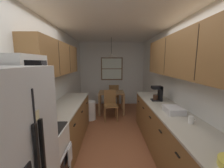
{
  "coord_description": "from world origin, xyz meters",
  "views": [
    {
      "loc": [
        -0.09,
        -2.21,
        1.76
      ],
      "look_at": [
        -0.03,
        1.42,
        1.19
      ],
      "focal_mm": 22.65,
      "sensor_mm": 36.0,
      "label": 1
    }
  ],
  "objects_px": {
    "dish_rack": "(173,110)",
    "table_serving_bowl": "(111,91)",
    "coffee_maker": "(158,93)",
    "mug_by_coffeemaker": "(191,120)",
    "dining_chair_far": "(114,95)",
    "trash_bin": "(90,110)",
    "microwave_over_range": "(20,70)",
    "stove_range": "(39,165)",
    "storage_canister": "(51,113)",
    "dining_table": "(111,96)",
    "dining_chair_near": "(110,103)"
  },
  "relations": [
    {
      "from": "dish_rack",
      "to": "dining_chair_far",
      "type": "bearing_deg",
      "value": 107.19
    },
    {
      "from": "dish_rack",
      "to": "dining_table",
      "type": "bearing_deg",
      "value": 112.64
    },
    {
      "from": "dining_chair_near",
      "to": "table_serving_bowl",
      "type": "relative_size",
      "value": 4.82
    },
    {
      "from": "microwave_over_range",
      "to": "storage_canister",
      "type": "xyz_separation_m",
      "value": [
        0.11,
        0.46,
        -0.67
      ]
    },
    {
      "from": "coffee_maker",
      "to": "storage_canister",
      "type": "bearing_deg",
      "value": -153.78
    },
    {
      "from": "stove_range",
      "to": "dish_rack",
      "type": "distance_m",
      "value": 2.15
    },
    {
      "from": "storage_canister",
      "to": "dish_rack",
      "type": "distance_m",
      "value": 2.01
    },
    {
      "from": "dining_chair_far",
      "to": "trash_bin",
      "type": "bearing_deg",
      "value": -123.09
    },
    {
      "from": "dining_chair_near",
      "to": "microwave_over_range",
      "type": "bearing_deg",
      "value": -111.86
    },
    {
      "from": "stove_range",
      "to": "table_serving_bowl",
      "type": "distance_m",
      "value": 3.26
    },
    {
      "from": "stove_range",
      "to": "dining_chair_far",
      "type": "relative_size",
      "value": 1.22
    },
    {
      "from": "mug_by_coffeemaker",
      "to": "table_serving_bowl",
      "type": "height_order",
      "value": "mug_by_coffeemaker"
    },
    {
      "from": "table_serving_bowl",
      "to": "trash_bin",
      "type": "bearing_deg",
      "value": -139.49
    },
    {
      "from": "dining_chair_near",
      "to": "storage_canister",
      "type": "xyz_separation_m",
      "value": [
        -0.92,
        -2.12,
        0.49
      ]
    },
    {
      "from": "microwave_over_range",
      "to": "trash_bin",
      "type": "height_order",
      "value": "microwave_over_range"
    },
    {
      "from": "mug_by_coffeemaker",
      "to": "microwave_over_range",
      "type": "bearing_deg",
      "value": -173.54
    },
    {
      "from": "dish_rack",
      "to": "table_serving_bowl",
      "type": "bearing_deg",
      "value": 113.07
    },
    {
      "from": "dining_chair_far",
      "to": "trash_bin",
      "type": "distance_m",
      "value": 1.4
    },
    {
      "from": "storage_canister",
      "to": "dining_chair_near",
      "type": "bearing_deg",
      "value": 66.39
    },
    {
      "from": "dining_chair_far",
      "to": "trash_bin",
      "type": "xyz_separation_m",
      "value": [
        -0.76,
        -1.16,
        -0.21
      ]
    },
    {
      "from": "dining_chair_near",
      "to": "coffee_maker",
      "type": "bearing_deg",
      "value": -46.93
    },
    {
      "from": "mug_by_coffeemaker",
      "to": "dish_rack",
      "type": "bearing_deg",
      "value": 97.77
    },
    {
      "from": "trash_bin",
      "to": "table_serving_bowl",
      "type": "relative_size",
      "value": 3.07
    },
    {
      "from": "table_serving_bowl",
      "to": "coffee_maker",
      "type": "bearing_deg",
      "value": -58.33
    },
    {
      "from": "dining_table",
      "to": "table_serving_bowl",
      "type": "distance_m",
      "value": 0.16
    },
    {
      "from": "coffee_maker",
      "to": "mug_by_coffeemaker",
      "type": "relative_size",
      "value": 3.04
    },
    {
      "from": "mug_by_coffeemaker",
      "to": "dish_rack",
      "type": "height_order",
      "value": "mug_by_coffeemaker"
    },
    {
      "from": "stove_range",
      "to": "mug_by_coffeemaker",
      "type": "height_order",
      "value": "stove_range"
    },
    {
      "from": "microwave_over_range",
      "to": "dish_rack",
      "type": "height_order",
      "value": "microwave_over_range"
    },
    {
      "from": "mug_by_coffeemaker",
      "to": "coffee_maker",
      "type": "bearing_deg",
      "value": 93.21
    },
    {
      "from": "dining_chair_far",
      "to": "table_serving_bowl",
      "type": "distance_m",
      "value": 0.66
    },
    {
      "from": "stove_range",
      "to": "microwave_over_range",
      "type": "bearing_deg",
      "value": 179.97
    },
    {
      "from": "stove_range",
      "to": "mug_by_coffeemaker",
      "type": "distance_m",
      "value": 2.12
    },
    {
      "from": "dining_table",
      "to": "coffee_maker",
      "type": "bearing_deg",
      "value": -59.02
    },
    {
      "from": "table_serving_bowl",
      "to": "dining_chair_far",
      "type": "bearing_deg",
      "value": 80.62
    },
    {
      "from": "mug_by_coffeemaker",
      "to": "dish_rack",
      "type": "relative_size",
      "value": 0.32
    },
    {
      "from": "microwave_over_range",
      "to": "mug_by_coffeemaker",
      "type": "height_order",
      "value": "microwave_over_range"
    },
    {
      "from": "stove_range",
      "to": "mug_by_coffeemaker",
      "type": "xyz_separation_m",
      "value": [
        2.05,
        0.25,
        0.48
      ]
    },
    {
      "from": "dining_chair_far",
      "to": "mug_by_coffeemaker",
      "type": "distance_m",
      "value": 3.63
    },
    {
      "from": "dining_chair_far",
      "to": "coffee_maker",
      "type": "bearing_deg",
      "value": -67.69
    },
    {
      "from": "storage_canister",
      "to": "coffee_maker",
      "type": "xyz_separation_m",
      "value": [
        1.99,
        0.98,
        0.08
      ]
    },
    {
      "from": "dining_table",
      "to": "coffee_maker",
      "type": "height_order",
      "value": "coffee_maker"
    },
    {
      "from": "dining_table",
      "to": "trash_bin",
      "type": "distance_m",
      "value": 0.95
    },
    {
      "from": "dining_chair_far",
      "to": "stove_range",
      "type": "bearing_deg",
      "value": -105.82
    },
    {
      "from": "dining_table",
      "to": "coffee_maker",
      "type": "distance_m",
      "value": 2.04
    },
    {
      "from": "dining_table",
      "to": "dining_chair_near",
      "type": "distance_m",
      "value": 0.58
    },
    {
      "from": "dining_chair_near",
      "to": "table_serving_bowl",
      "type": "distance_m",
      "value": 0.6
    },
    {
      "from": "mug_by_coffeemaker",
      "to": "table_serving_bowl",
      "type": "xyz_separation_m",
      "value": [
        -1.1,
        2.86,
        -0.19
      ]
    },
    {
      "from": "stove_range",
      "to": "dining_table",
      "type": "height_order",
      "value": "stove_range"
    },
    {
      "from": "dining_chair_far",
      "to": "dish_rack",
      "type": "relative_size",
      "value": 2.65
    }
  ]
}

